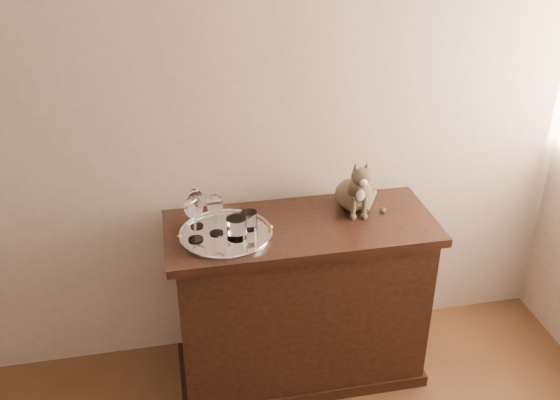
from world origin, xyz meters
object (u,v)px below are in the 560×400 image
at_px(sideboard, 300,301).
at_px(tray, 226,235).
at_px(wine_glass_d, 216,214).
at_px(tumbler_c, 249,220).
at_px(cat, 355,181).
at_px(tumbler_a, 237,228).
at_px(wine_glass_c, 194,219).
at_px(wine_glass_a, 196,208).

distance_m(sideboard, tray, 0.55).
bearing_deg(wine_glass_d, tumbler_c, 5.57).
bearing_deg(cat, tumbler_a, -158.65).
xyz_separation_m(wine_glass_d, cat, (0.65, 0.12, 0.03)).
relative_size(wine_glass_c, wine_glass_d, 1.09).
distance_m(wine_glass_d, tumbler_c, 0.15).
bearing_deg(cat, wine_glass_d, -165.15).
xyz_separation_m(wine_glass_c, wine_glass_d, (0.09, 0.03, -0.01)).
bearing_deg(tray, sideboard, 4.68).
distance_m(tray, cat, 0.64).
bearing_deg(tumbler_c, tumbler_a, -133.06).
bearing_deg(wine_glass_c, cat, 11.46).
xyz_separation_m(tray, tumbler_c, (0.11, 0.02, 0.04)).
xyz_separation_m(tray, tumbler_a, (0.04, -0.04, 0.05)).
relative_size(tray, tumbler_a, 4.16).
xyz_separation_m(tray, wine_glass_c, (-0.13, -0.02, 0.11)).
xyz_separation_m(sideboard, tray, (-0.34, -0.03, 0.43)).
bearing_deg(tray, wine_glass_c, -170.24).
relative_size(wine_glass_a, tumbler_a, 1.90).
distance_m(tumbler_c, cat, 0.52).
distance_m(wine_glass_c, tumbler_c, 0.25).
height_order(wine_glass_a, tumbler_c, wine_glass_a).
distance_m(sideboard, wine_glass_c, 0.71).
bearing_deg(wine_glass_a, tumbler_c, -15.12).
height_order(wine_glass_c, cat, cat).
xyz_separation_m(wine_glass_d, tumbler_c, (0.14, 0.01, -0.05)).
bearing_deg(tray, wine_glass_a, 143.85).
height_order(tray, cat, cat).
bearing_deg(wine_glass_a, sideboard, -7.16).
bearing_deg(cat, tray, -163.55).
xyz_separation_m(tumbler_a, cat, (0.57, 0.17, 0.08)).
bearing_deg(sideboard, cat, 20.20).
relative_size(wine_glass_d, tumbler_c, 2.33).
distance_m(sideboard, wine_glass_a, 0.70).
xyz_separation_m(tray, wine_glass_a, (-0.12, 0.08, 0.10)).
height_order(wine_glass_a, cat, cat).
height_order(sideboard, wine_glass_a, wine_glass_a).
relative_size(sideboard, tumbler_c, 14.94).
distance_m(sideboard, wine_glass_d, 0.65).
bearing_deg(tumbler_c, tray, -166.80).
xyz_separation_m(tumbler_a, tumbler_c, (0.06, 0.07, -0.01)).
bearing_deg(sideboard, tumbler_c, -179.29).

